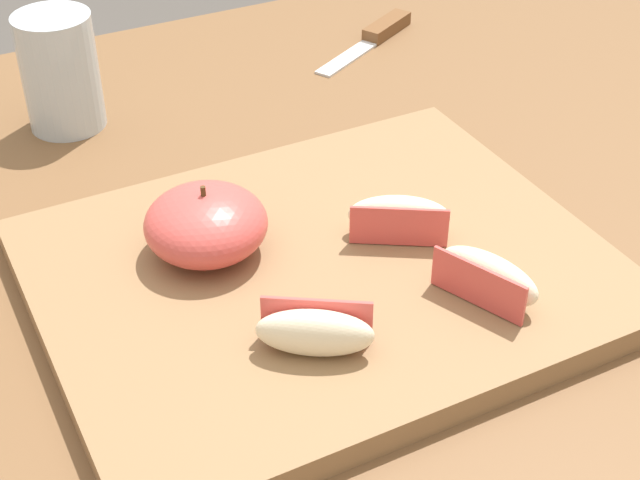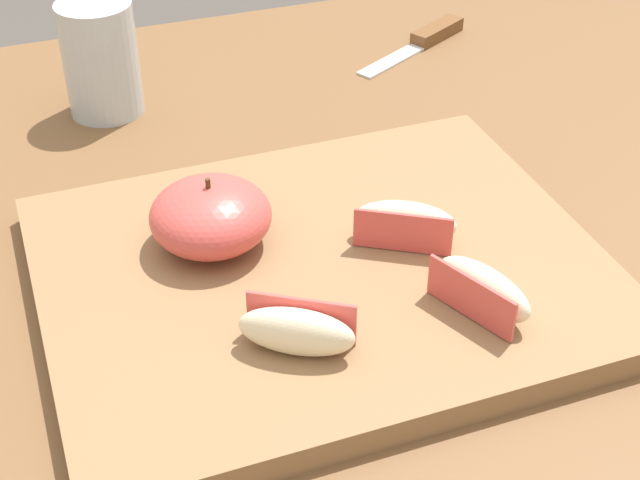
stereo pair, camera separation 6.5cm
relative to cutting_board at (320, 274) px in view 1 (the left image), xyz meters
name	(u,v)px [view 1 (the left image)]	position (x,y,z in m)	size (l,w,h in m)	color
dining_table	(304,350)	(0.00, 0.03, -0.10)	(1.49, 0.92, 0.74)	brown
cutting_board	(320,274)	(0.00, 0.00, 0.00)	(0.39, 0.31, 0.02)	olive
apple_half_skin_up	(206,224)	(-0.06, 0.05, 0.03)	(0.09, 0.09, 0.05)	#D14C47
apple_wedge_near_knife	(315,332)	(-0.04, -0.08, 0.03)	(0.08, 0.06, 0.03)	beige
apple_wedge_front	(399,217)	(0.07, 0.00, 0.03)	(0.08, 0.06, 0.03)	beige
apple_wedge_back	(488,277)	(0.08, -0.08, 0.03)	(0.05, 0.08, 0.03)	beige
paring_knife	(380,32)	(0.25, 0.35, 0.00)	(0.15, 0.09, 0.01)	silver
drinking_glass_water	(60,72)	(-0.10, 0.31, 0.04)	(0.07, 0.07, 0.10)	silver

